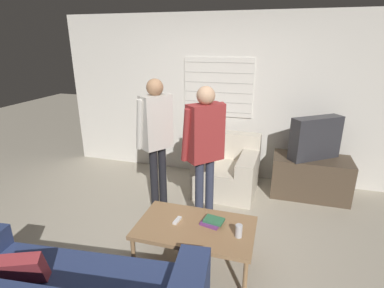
{
  "coord_description": "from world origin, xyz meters",
  "views": [
    {
      "loc": [
        0.95,
        -2.63,
        2.15
      ],
      "look_at": [
        0.02,
        0.54,
        1.0
      ],
      "focal_mm": 28.0,
      "sensor_mm": 36.0,
      "label": 1
    }
  ],
  "objects": [
    {
      "name": "armchair_beige",
      "position": [
        0.31,
        1.45,
        0.32
      ],
      "size": [
        0.89,
        0.92,
        0.82
      ],
      "rotation": [
        0.0,
        0.0,
        3.1
      ],
      "color": "beige",
      "rests_on": "ground_plane"
    },
    {
      "name": "person_left_standing",
      "position": [
        -0.47,
        0.63,
        1.09
      ],
      "size": [
        0.52,
        0.71,
        1.73
      ],
      "rotation": [
        0.0,
        0.0,
        0.96
      ],
      "color": "black",
      "rests_on": "ground_plane"
    },
    {
      "name": "coffee_table",
      "position": [
        0.28,
        -0.23,
        0.4
      ],
      "size": [
        1.14,
        0.68,
        0.43
      ],
      "color": "#9E754C",
      "rests_on": "ground_plane"
    },
    {
      "name": "soda_can",
      "position": [
        0.7,
        -0.28,
        0.5
      ],
      "size": [
        0.07,
        0.07,
        0.13
      ],
      "color": "silver",
      "rests_on": "coffee_table"
    },
    {
      "name": "person_right_standing",
      "position": [
        0.19,
        0.46,
        1.07
      ],
      "size": [
        0.51,
        0.81,
        1.69
      ],
      "rotation": [
        0.0,
        0.0,
        0.81
      ],
      "color": "#33384C",
      "rests_on": "ground_plane"
    },
    {
      "name": "wall_back",
      "position": [
        0.0,
        2.03,
        1.28
      ],
      "size": [
        5.2,
        0.08,
        2.55
      ],
      "color": "silver",
      "rests_on": "ground_plane"
    },
    {
      "name": "book_stack",
      "position": [
        0.43,
        -0.14,
        0.46
      ],
      "size": [
        0.23,
        0.21,
        0.05
      ],
      "color": "#75387F",
      "rests_on": "coffee_table"
    },
    {
      "name": "ground_plane",
      "position": [
        0.0,
        0.0,
        0.0
      ],
      "size": [
        16.0,
        16.0,
        0.0
      ],
      "primitive_type": "plane",
      "color": "#B2A893"
    },
    {
      "name": "spare_remote",
      "position": [
        0.08,
        -0.2,
        0.45
      ],
      "size": [
        0.06,
        0.13,
        0.02
      ],
      "rotation": [
        0.0,
        0.0,
        -0.13
      ],
      "color": "white",
      "rests_on": "coffee_table"
    },
    {
      "name": "tv",
      "position": [
        1.48,
        1.59,
        0.88
      ],
      "size": [
        0.71,
        0.6,
        0.59
      ],
      "rotation": [
        0.0,
        0.0,
        3.78
      ],
      "color": "#2D2D33",
      "rests_on": "tv_stand"
    },
    {
      "name": "tv_stand",
      "position": [
        1.48,
        1.59,
        0.29
      ],
      "size": [
        1.06,
        0.54,
        0.58
      ],
      "color": "#4C3D2D",
      "rests_on": "ground_plane"
    }
  ]
}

